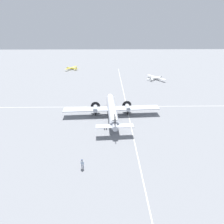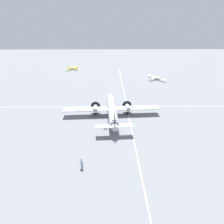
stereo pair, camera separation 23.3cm
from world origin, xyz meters
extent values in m
plane|color=slate|center=(0.00, 0.00, 0.00)|extent=(300.00, 300.00, 0.00)
cube|color=silver|center=(0.00, 4.73, 0.00)|extent=(120.00, 0.16, 0.01)
cube|color=silver|center=(-6.74, 0.00, 0.00)|extent=(0.16, 120.00, 0.01)
cylinder|color=#ADB2BC|center=(0.00, 0.00, 2.26)|extent=(17.29, 3.21, 2.32)
cylinder|color=white|center=(0.00, 0.00, 2.90)|extent=(16.42, 2.47, 1.62)
sphere|color=#ADB2BC|center=(-8.59, -0.45, 2.26)|extent=(2.20, 2.20, 2.20)
cylinder|color=#ADB2BC|center=(8.59, 0.45, 2.38)|extent=(3.42, 1.45, 1.28)
cube|color=black|center=(9.21, 0.48, 4.00)|extent=(1.89, 0.24, 2.67)
cube|color=#ADB2BC|center=(9.00, 0.47, 2.49)|extent=(2.12, 8.67, 0.10)
cube|color=#ADB2BC|center=(-1.26, -0.07, 1.97)|extent=(4.12, 26.95, 0.20)
cylinder|color=#ADB2BC|center=(-1.31, -4.64, 1.99)|extent=(3.00, 1.43, 1.28)
cylinder|color=black|center=(-2.92, -4.72, 1.99)|extent=(0.18, 2.68, 2.68)
sphere|color=black|center=(-3.07, -4.73, 1.99)|extent=(0.45, 0.45, 0.45)
cylinder|color=#ADB2BC|center=(-1.79, 4.48, 1.99)|extent=(3.00, 1.43, 1.28)
cylinder|color=black|center=(-3.40, 4.39, 1.99)|extent=(0.18, 2.68, 2.68)
sphere|color=black|center=(-3.55, 4.38, 1.99)|extent=(0.45, 0.45, 0.45)
cylinder|color=#4C4C51|center=(-1.02, -4.62, 1.01)|extent=(0.18, 0.18, 0.93)
cylinder|color=black|center=(-1.02, -4.62, 0.55)|extent=(1.11, 0.36, 1.10)
cylinder|color=#4C4C51|center=(-1.49, 4.49, 1.01)|extent=(0.18, 0.18, 0.93)
cylinder|color=black|center=(-1.49, 4.49, 0.55)|extent=(1.11, 0.36, 1.10)
cylinder|color=#4C4C51|center=(-6.70, -0.35, 0.78)|extent=(0.14, 0.14, 0.87)
cylinder|color=black|center=(-6.70, -0.35, 0.35)|extent=(0.71, 0.22, 0.70)
cylinder|color=navy|center=(19.37, -5.47, 0.45)|extent=(0.13, 0.13, 0.89)
cylinder|color=navy|center=(19.29, -5.72, 0.45)|extent=(0.13, 0.13, 0.89)
cube|color=silver|center=(19.33, -5.59, 1.23)|extent=(0.32, 0.47, 0.67)
sphere|color=tan|center=(19.33, -5.59, 1.71)|extent=(0.30, 0.30, 0.30)
cylinder|color=silver|center=(19.41, -5.34, 1.19)|extent=(0.10, 0.10, 0.64)
cylinder|color=silver|center=(19.25, -5.85, 1.19)|extent=(0.10, 0.10, 0.64)
cube|color=navy|center=(19.43, -5.62, 1.31)|extent=(0.02, 0.06, 0.43)
cylinder|color=navy|center=(19.33, -5.59, 1.84)|extent=(0.39, 0.39, 0.07)
cube|color=#232328|center=(6.44, -1.93, 0.30)|extent=(0.51, 0.18, 0.61)
cube|color=black|center=(6.44, -1.93, 0.64)|extent=(0.18, 0.13, 0.02)
cube|color=#232328|center=(6.45, -1.44, 0.22)|extent=(0.43, 0.20, 0.44)
cube|color=black|center=(6.45, -1.44, 0.47)|extent=(0.15, 0.14, 0.02)
cylinder|color=yellow|center=(-57.74, -21.96, 0.75)|extent=(3.91, 6.11, 0.80)
sphere|color=black|center=(-59.42, -24.94, 0.75)|extent=(0.72, 0.72, 0.72)
cube|color=yellow|center=(-57.92, -22.27, 1.11)|extent=(9.08, 5.71, 0.08)
cube|color=yellow|center=(-56.17, -19.16, 1.39)|extent=(0.34, 0.54, 1.04)
cube|color=yellow|center=(-56.17, -19.16, 0.87)|extent=(3.05, 2.01, 0.04)
cylinder|color=black|center=(-58.88, -23.99, 0.14)|extent=(0.21, 0.28, 0.28)
cylinder|color=#4C4C51|center=(-58.88, -23.99, 0.25)|extent=(0.06, 0.06, 0.21)
cylinder|color=black|center=(-56.93, -22.00, 0.14)|extent=(0.21, 0.28, 0.28)
cylinder|color=#4C4C51|center=(-56.93, -22.00, 0.25)|extent=(0.06, 0.06, 0.21)
cylinder|color=black|center=(-58.20, -21.28, 0.14)|extent=(0.21, 0.28, 0.28)
cylinder|color=#4C4C51|center=(-58.20, -21.28, 0.25)|extent=(0.06, 0.06, 0.21)
cylinder|color=white|center=(-36.52, 20.90, 0.79)|extent=(4.77, 6.36, 0.87)
sphere|color=black|center=(-38.64, 23.96, 0.79)|extent=(0.78, 0.78, 0.78)
cube|color=white|center=(-36.75, 21.22, 1.18)|extent=(9.43, 7.00, 0.08)
cube|color=white|center=(-34.54, 18.03, 1.48)|extent=(0.41, 0.56, 1.13)
cube|color=white|center=(-34.54, 18.03, 0.92)|extent=(3.18, 2.44, 0.04)
cylinder|color=black|center=(-37.96, 22.98, 0.14)|extent=(0.23, 0.28, 0.28)
cylinder|color=#4C4C51|center=(-37.96, 22.98, 0.24)|extent=(0.06, 0.06, 0.21)
cylinder|color=black|center=(-36.95, 20.12, 0.14)|extent=(0.23, 0.28, 0.28)
cylinder|color=#4C4C51|center=(-36.95, 20.12, 0.24)|extent=(0.06, 0.06, 0.21)
cylinder|color=black|center=(-35.64, 21.02, 0.14)|extent=(0.23, 0.28, 0.28)
cylinder|color=#4C4C51|center=(-35.64, 21.02, 0.24)|extent=(0.06, 0.06, 0.21)
camera|label=1|loc=(42.91, -0.74, 22.97)|focal=28.00mm
camera|label=2|loc=(42.91, -0.51, 22.97)|focal=28.00mm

